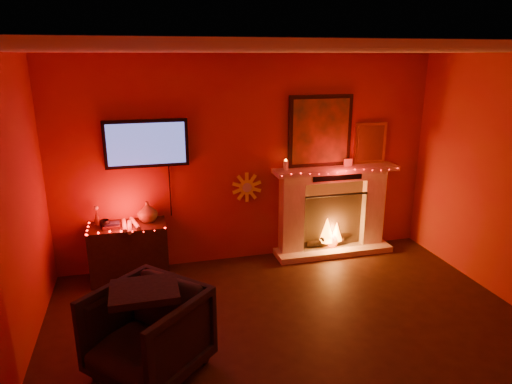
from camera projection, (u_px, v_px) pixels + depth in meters
room at (326, 229)px, 3.63m from camera, size 5.00×5.00×5.00m
fireplace at (332, 202)px, 6.30m from camera, size 1.72×0.40×2.18m
tv at (147, 144)px, 5.49m from camera, size 1.00×0.07×1.24m
sunburst_clock at (247, 187)px, 6.01m from camera, size 0.40×0.03×0.40m
console_table at (130, 249)px, 5.61m from camera, size 0.92×0.56×0.96m
armchair at (148, 333)px, 3.90m from camera, size 1.21×1.21×0.79m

